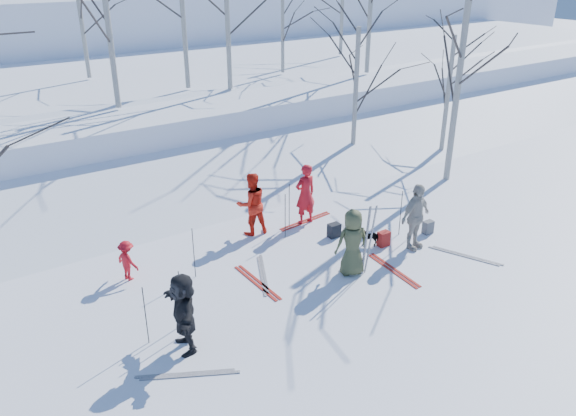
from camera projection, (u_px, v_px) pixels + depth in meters
ground at (321, 276)px, 14.00m from camera, size 120.00×120.00×0.00m
snow_ramp at (199, 183)px, 19.23m from camera, size 70.00×9.49×4.12m
snow_plateau at (105, 101)px, 26.43m from camera, size 70.00×18.00×2.20m
far_hill at (16, 31)px, 41.89m from camera, size 90.00×30.00×6.00m
skier_olive_center at (352, 243)px, 13.78m from camera, size 0.97×0.77×1.73m
skier_red_north at (305, 194)px, 16.40m from camera, size 0.68×0.46×1.84m
skier_redor_behind at (252, 204)px, 15.77m from camera, size 0.97×0.80×1.84m
skier_red_seated at (127, 260)px, 13.67m from camera, size 0.61×0.77×1.04m
skier_cream_east at (415, 217)px, 14.97m from camera, size 1.14×0.59×1.86m
skier_grey_west at (184, 312)px, 11.11m from camera, size 0.80×1.66×1.72m
dog at (369, 236)px, 15.41m from camera, size 0.64×0.60×0.51m
upright_ski_left at (366, 241)px, 13.68m from camera, size 0.10×0.16×1.90m
upright_ski_right at (371, 240)px, 13.73m from camera, size 0.15×0.23×1.89m
ski_pair_a at (465, 256)px, 14.92m from camera, size 1.60×2.05×0.02m
ski_pair_b at (394, 270)px, 14.24m from camera, size 0.47×1.93×0.02m
ski_pair_c at (263, 274)px, 14.05m from camera, size 1.70×2.06×0.02m
ski_pair_d at (188, 375)px, 10.72m from camera, size 1.76×2.06×0.02m
ski_pair_e at (305, 221)px, 16.84m from camera, size 0.61×1.94×0.02m
ski_pair_f at (257, 282)px, 13.71m from camera, size 0.28×1.91×0.02m
ski_pole_a at (289, 205)px, 16.27m from camera, size 0.02×0.02×1.34m
ski_pole_b at (181, 299)px, 11.89m from camera, size 0.02×0.02×1.34m
ski_pole_c at (182, 308)px, 11.59m from camera, size 0.02×0.02×1.34m
ski_pole_d at (401, 213)px, 15.79m from camera, size 0.02×0.02×1.34m
ski_pole_e at (146, 316)px, 11.34m from camera, size 0.02×0.02×1.34m
ski_pole_f at (285, 216)px, 15.60m from camera, size 0.02×0.02×1.34m
ski_pole_g at (412, 216)px, 15.60m from camera, size 0.02×0.02×1.34m
ski_pole_h at (194, 253)px, 13.70m from camera, size 0.02×0.02×1.34m
backpack_red at (384, 239)px, 15.37m from camera, size 0.32×0.22×0.42m
backpack_grey at (428, 227)px, 16.06m from camera, size 0.30×0.20×0.38m
backpack_dark at (334, 230)px, 15.86m from camera, size 0.34×0.24×0.40m
birch_plateau_a at (81, 15)px, 24.29m from camera, size 4.34×4.34×5.34m
birch_plateau_c at (107, 14)px, 19.17m from camera, size 5.16×5.16×6.51m
birch_plateau_d at (227, 12)px, 22.08m from camera, size 4.84×4.84×6.06m
birch_plateau_g at (183, 14)px, 22.29m from camera, size 4.70×4.70×5.86m
birch_plateau_j at (283, 29)px, 25.70m from camera, size 3.32×3.32×3.88m
birch_edge_b at (459, 78)px, 18.52m from camera, size 5.60×5.60×7.14m
birch_edge_c at (447, 97)px, 21.49m from camera, size 3.83×3.83×4.62m
birch_edge_e at (355, 96)px, 20.85m from camera, size 4.08×4.08×4.98m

